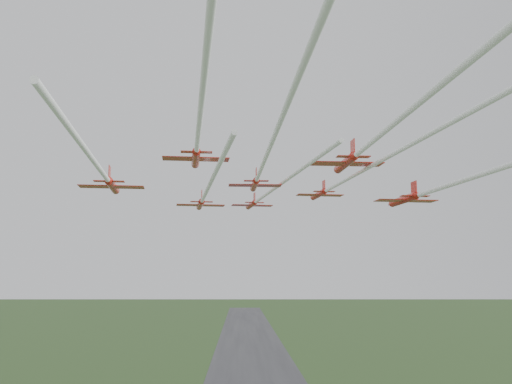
{
  "coord_description": "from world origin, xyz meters",
  "views": [
    {
      "loc": [
        -5.74,
        -87.41,
        38.38
      ],
      "look_at": [
        -3.19,
        5.65,
        52.32
      ],
      "focal_mm": 40.0,
      "sensor_mm": 36.0,
      "label": 1
    }
  ],
  "objects_px": {
    "jet_row2_right": "(352,176)",
    "jet_row4_left": "(199,130)",
    "jet_lead": "(268,193)",
    "jet_row3_mid": "(265,160)",
    "jet_row3_left": "(102,172)",
    "jet_row4_right": "(381,134)",
    "jet_row2_left": "(206,193)",
    "jet_row3_right": "(438,189)"
  },
  "relations": [
    {
      "from": "jet_row2_right",
      "to": "jet_row3_right",
      "type": "distance_m",
      "value": 12.59
    },
    {
      "from": "jet_row3_mid",
      "to": "jet_row2_left",
      "type": "bearing_deg",
      "value": 112.16
    },
    {
      "from": "jet_row2_right",
      "to": "jet_row3_mid",
      "type": "height_order",
      "value": "jet_row2_right"
    },
    {
      "from": "jet_row3_mid",
      "to": "jet_row4_right",
      "type": "distance_m",
      "value": 14.32
    },
    {
      "from": "jet_row2_right",
      "to": "jet_row4_left",
      "type": "height_order",
      "value": "jet_row4_left"
    },
    {
      "from": "jet_lead",
      "to": "jet_row2_right",
      "type": "height_order",
      "value": "jet_row2_right"
    },
    {
      "from": "jet_row2_right",
      "to": "jet_row4_left",
      "type": "xyz_separation_m",
      "value": [
        -21.03,
        -24.56,
        0.48
      ]
    },
    {
      "from": "jet_lead",
      "to": "jet_row4_left",
      "type": "relative_size",
      "value": 1.02
    },
    {
      "from": "jet_row4_left",
      "to": "jet_row2_right",
      "type": "bearing_deg",
      "value": 43.84
    },
    {
      "from": "jet_row2_left",
      "to": "jet_row3_mid",
      "type": "xyz_separation_m",
      "value": [
        8.11,
        -17.83,
        1.35
      ]
    },
    {
      "from": "jet_row2_left",
      "to": "jet_row3_mid",
      "type": "bearing_deg",
      "value": -72.86
    },
    {
      "from": "jet_row3_mid",
      "to": "jet_row3_right",
      "type": "height_order",
      "value": "jet_row3_mid"
    },
    {
      "from": "jet_row3_left",
      "to": "jet_row3_right",
      "type": "distance_m",
      "value": 45.55
    },
    {
      "from": "jet_row2_right",
      "to": "jet_row3_right",
      "type": "bearing_deg",
      "value": -36.63
    },
    {
      "from": "jet_lead",
      "to": "jet_row3_left",
      "type": "bearing_deg",
      "value": -144.76
    },
    {
      "from": "jet_row3_mid",
      "to": "jet_row2_right",
      "type": "bearing_deg",
      "value": 46.97
    },
    {
      "from": "jet_row3_right",
      "to": "jet_row4_right",
      "type": "xyz_separation_m",
      "value": [
        -11.99,
        -16.82,
        3.35
      ]
    },
    {
      "from": "jet_row2_right",
      "to": "jet_row3_mid",
      "type": "distance_m",
      "value": 21.03
    },
    {
      "from": "jet_row2_left",
      "to": "jet_row3_left",
      "type": "bearing_deg",
      "value": -145.83
    },
    {
      "from": "jet_row4_right",
      "to": "jet_row2_left",
      "type": "bearing_deg",
      "value": 126.44
    },
    {
      "from": "jet_row2_right",
      "to": "jet_row3_left",
      "type": "xyz_separation_m",
      "value": [
        -34.7,
        -9.48,
        -1.25
      ]
    },
    {
      "from": "jet_row3_right",
      "to": "jet_row2_right",
      "type": "bearing_deg",
      "value": 143.57
    },
    {
      "from": "jet_row2_right",
      "to": "jet_row3_mid",
      "type": "bearing_deg",
      "value": -137.9
    },
    {
      "from": "jet_lead",
      "to": "jet_row3_mid",
      "type": "bearing_deg",
      "value": -102.21
    },
    {
      "from": "jet_lead",
      "to": "jet_row2_right",
      "type": "distance_m",
      "value": 17.32
    },
    {
      "from": "jet_lead",
      "to": "jet_row4_right",
      "type": "distance_m",
      "value": 36.94
    },
    {
      "from": "jet_row2_left",
      "to": "jet_row3_left",
      "type": "distance_m",
      "value": 17.23
    },
    {
      "from": "jet_row2_left",
      "to": "jet_row3_left",
      "type": "height_order",
      "value": "jet_row3_left"
    },
    {
      "from": "jet_row4_right",
      "to": "jet_row3_mid",
      "type": "bearing_deg",
      "value": 147.57
    },
    {
      "from": "jet_row4_right",
      "to": "jet_row2_right",
      "type": "bearing_deg",
      "value": 83.58
    },
    {
      "from": "jet_row3_left",
      "to": "jet_row4_right",
      "type": "height_order",
      "value": "jet_row4_right"
    },
    {
      "from": "jet_row3_mid",
      "to": "jet_lead",
      "type": "bearing_deg",
      "value": 84.28
    },
    {
      "from": "jet_row2_right",
      "to": "jet_row4_left",
      "type": "relative_size",
      "value": 1.17
    },
    {
      "from": "jet_lead",
      "to": "jet_row3_right",
      "type": "distance_m",
      "value": 29.36
    },
    {
      "from": "jet_row3_right",
      "to": "jet_row4_left",
      "type": "relative_size",
      "value": 0.92
    },
    {
      "from": "jet_row4_right",
      "to": "jet_lead",
      "type": "bearing_deg",
      "value": 103.69
    },
    {
      "from": "jet_row3_left",
      "to": "jet_row3_mid",
      "type": "height_order",
      "value": "jet_row3_left"
    },
    {
      "from": "jet_row3_right",
      "to": "jet_row4_right",
      "type": "bearing_deg",
      "value": -132.44
    },
    {
      "from": "jet_row2_left",
      "to": "jet_row2_right",
      "type": "distance_m",
      "value": 22.02
    },
    {
      "from": "jet_row2_left",
      "to": "jet_row4_right",
      "type": "height_order",
      "value": "jet_row4_right"
    },
    {
      "from": "jet_lead",
      "to": "jet_row3_left",
      "type": "distance_m",
      "value": 31.56
    },
    {
      "from": "jet_lead",
      "to": "jet_row2_left",
      "type": "relative_size",
      "value": 1.06
    }
  ]
}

